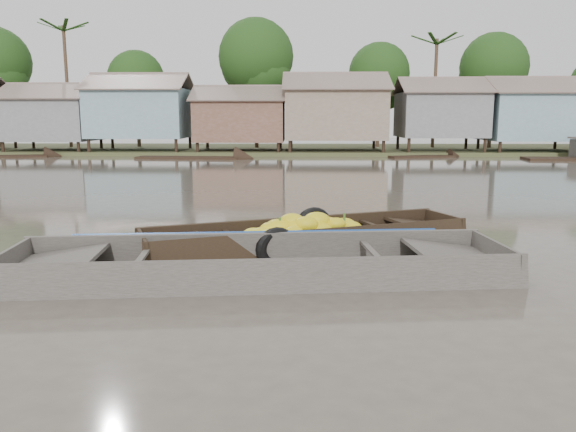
{
  "coord_description": "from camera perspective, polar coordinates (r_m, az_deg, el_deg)",
  "views": [
    {
      "loc": [
        0.16,
        -8.52,
        2.52
      ],
      "look_at": [
        -0.04,
        1.1,
        0.8
      ],
      "focal_mm": 35.0,
      "sensor_mm": 36.0,
      "label": 1
    }
  ],
  "objects": [
    {
      "name": "ground",
      "position": [
        8.89,
        0.12,
        -6.34
      ],
      "size": [
        120.0,
        120.0,
        0.0
      ],
      "primitive_type": "plane",
      "color": "#4D443B",
      "rests_on": "ground"
    },
    {
      "name": "riverbank",
      "position": [
        40.49,
        5.34,
        10.84
      ],
      "size": [
        120.0,
        12.47,
        10.22
      ],
      "color": "#384723",
      "rests_on": "ground"
    },
    {
      "name": "banana_boat",
      "position": [
        10.95,
        1.51,
        -2.11
      ],
      "size": [
        6.54,
        3.77,
        0.91
      ],
      "rotation": [
        0.0,
        0.0,
        0.37
      ],
      "color": "black",
      "rests_on": "ground"
    },
    {
      "name": "viewer_boat",
      "position": [
        9.06,
        -2.75,
        -5.57
      ],
      "size": [
        8.08,
        2.83,
        0.64
      ],
      "rotation": [
        0.0,
        0.0,
        0.1
      ],
      "color": "#3A3631",
      "rests_on": "ground"
    },
    {
      "name": "distant_boats",
      "position": [
        34.96,
        22.75,
        5.54
      ],
      "size": [
        49.36,
        15.73,
        1.38
      ],
      "color": "black",
      "rests_on": "ground"
    }
  ]
}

